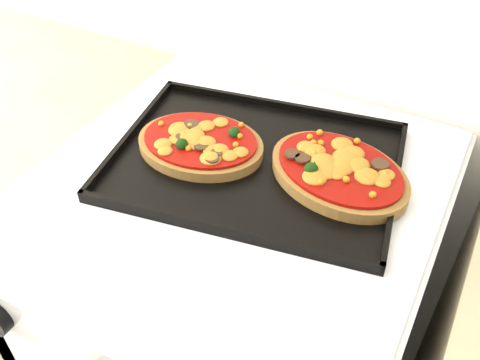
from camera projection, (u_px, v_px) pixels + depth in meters
The scene contains 4 objects.
stove at pixel (239, 343), 1.11m from camera, with size 0.60×0.60×0.91m, color silver.
baking_tray at pixel (255, 160), 0.83m from camera, with size 0.43×0.32×0.02m, color black.
pizza_left at pixel (200, 142), 0.84m from camera, with size 0.20×0.15×0.03m, color brown, non-canonical shape.
pizza_right at pixel (339, 171), 0.78m from camera, with size 0.22×0.16×0.03m, color brown, non-canonical shape.
Camera 1 is at (0.25, 1.17, 1.45)m, focal length 40.00 mm.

